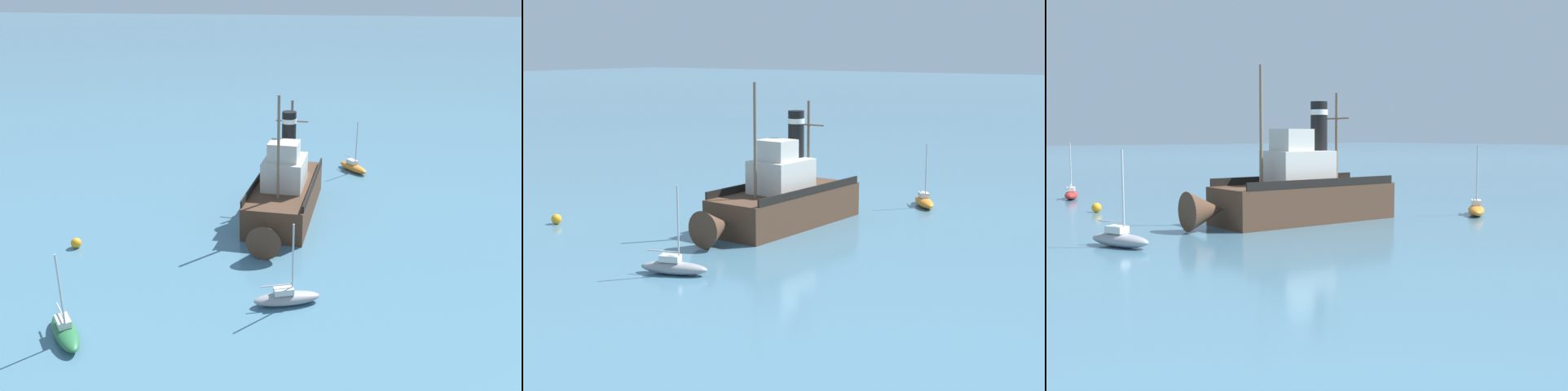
{
  "view_description": "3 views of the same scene",
  "coord_description": "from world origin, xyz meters",
  "views": [
    {
      "loc": [
        -4.6,
        41.9,
        16.86
      ],
      "look_at": [
        1.59,
        5.49,
        2.71
      ],
      "focal_mm": 38.0,
      "sensor_mm": 36.0,
      "label": 1
    },
    {
      "loc": [
        -29.92,
        46.15,
        12.14
      ],
      "look_at": [
        0.49,
        1.64,
        2.02
      ],
      "focal_mm": 55.0,
      "sensor_mm": 36.0,
      "label": 2
    },
    {
      "loc": [
        -32.7,
        28.35,
        5.65
      ],
      "look_at": [
        1.55,
        0.48,
        1.51
      ],
      "focal_mm": 45.0,
      "sensor_mm": 36.0,
      "label": 3
    }
  ],
  "objects": [
    {
      "name": "sailboat_green",
      "position": [
        9.18,
        20.22,
        0.43
      ],
      "size": [
        3.31,
        3.6,
        4.9
      ],
      "color": "#286B3D",
      "rests_on": "ground"
    },
    {
      "name": "ground_plane",
      "position": [
        0.0,
        0.0,
        0.0
      ],
      "size": [
        600.0,
        600.0,
        0.0
      ],
      "primitive_type": "plane",
      "color": "#477289"
    },
    {
      "name": "old_tugboat",
      "position": [
        0.29,
        2.39,
        1.83
      ],
      "size": [
        4.92,
        14.53,
        9.9
      ],
      "color": "#4C3323",
      "rests_on": "ground"
    },
    {
      "name": "sailboat_grey",
      "position": [
        -1.53,
        15.16,
        0.43
      ],
      "size": [
        3.95,
        2.34,
        4.9
      ],
      "color": "gray",
      "rests_on": "ground"
    },
    {
      "name": "mooring_buoy",
      "position": [
        13.56,
        10.48,
        0.35
      ],
      "size": [
        0.7,
        0.7,
        0.7
      ],
      "primitive_type": "sphere",
      "color": "orange",
      "rests_on": "ground"
    },
    {
      "name": "sailboat_orange",
      "position": [
        -4.89,
        -9.57,
        0.43
      ],
      "size": [
        3.22,
        3.66,
        4.9
      ],
      "color": "orange",
      "rests_on": "ground"
    }
  ]
}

